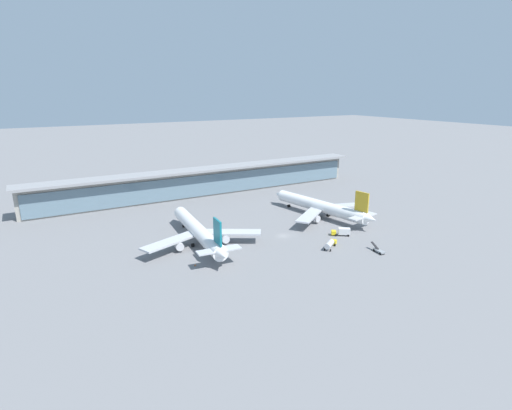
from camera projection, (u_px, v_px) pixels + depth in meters
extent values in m
plane|color=slate|center=(283.00, 236.00, 159.69)|extent=(1200.00, 1200.00, 0.00)
cylinder|color=white|center=(198.00, 230.00, 150.70)|extent=(9.57, 50.49, 5.30)
cone|color=white|center=(179.00, 211.00, 174.41)|extent=(5.58, 5.19, 5.19)
cone|color=white|center=(223.00, 255.00, 127.07)|extent=(5.25, 6.21, 4.77)
cube|color=black|center=(181.00, 211.00, 171.52)|extent=(4.14, 2.52, 0.64)
cube|color=#B7BABF|center=(171.00, 241.00, 142.29)|extent=(23.40, 13.67, 0.64)
cube|color=#B7BABF|center=(231.00, 232.00, 151.59)|extent=(22.59, 16.74, 0.64)
cylinder|color=silver|center=(179.00, 246.00, 143.44)|extent=(3.24, 4.07, 2.92)
cylinder|color=silver|center=(224.00, 238.00, 150.51)|extent=(3.24, 4.07, 2.92)
cube|color=#0F6B7A|center=(217.00, 232.00, 129.36)|extent=(1.18, 6.42, 8.22)
cube|color=#B7BABF|center=(219.00, 250.00, 130.20)|extent=(14.90, 5.25, 0.46)
cylinder|color=black|center=(193.00, 245.00, 148.33)|extent=(1.20, 1.37, 1.28)
cylinder|color=black|center=(208.00, 243.00, 150.71)|extent=(1.20, 1.37, 1.28)
cylinder|color=black|center=(184.00, 226.00, 169.40)|extent=(1.20, 1.37, 1.28)
cylinder|color=white|center=(320.00, 206.00, 182.67)|extent=(13.60, 50.40, 5.30)
cone|color=white|center=(279.00, 194.00, 202.85)|extent=(5.91, 5.56, 5.19)
cone|color=white|center=(370.00, 219.00, 162.54)|extent=(5.67, 6.54, 4.77)
cube|color=black|center=(283.00, 194.00, 200.35)|extent=(4.28, 2.82, 0.64)
cube|color=#B7BABF|center=(310.00, 215.00, 172.52)|extent=(21.96, 18.04, 0.64)
cube|color=#B7BABF|center=(344.00, 206.00, 186.50)|extent=(23.55, 12.05, 0.64)
cylinder|color=silver|center=(315.00, 218.00, 174.30)|extent=(3.52, 4.27, 2.92)
cylinder|color=silver|center=(341.00, 211.00, 184.93)|extent=(3.52, 4.27, 2.92)
cube|color=gold|center=(362.00, 202.00, 164.24)|extent=(1.70, 6.41, 8.22)
cube|color=#B7BABF|center=(363.00, 216.00, 165.20)|extent=(15.07, 6.40, 0.46)
cylinder|color=black|center=(320.00, 218.00, 180.05)|extent=(1.29, 1.44, 1.28)
cylinder|color=black|center=(328.00, 215.00, 183.63)|extent=(1.29, 1.44, 1.28)
cylinder|color=black|center=(289.00, 206.00, 198.76)|extent=(1.29, 1.44, 1.28)
cube|color=gray|center=(379.00, 251.00, 142.70)|extent=(2.44, 5.00, 0.60)
cube|color=black|center=(375.00, 246.00, 144.56)|extent=(1.43, 4.04, 1.72)
cylinder|color=black|center=(374.00, 250.00, 143.97)|extent=(0.40, 0.93, 0.90)
cylinder|color=black|center=(378.00, 250.00, 144.57)|extent=(0.40, 0.93, 0.90)
cylinder|color=black|center=(380.00, 254.00, 140.98)|extent=(0.40, 0.93, 0.90)
cylinder|color=black|center=(384.00, 253.00, 141.58)|extent=(0.40, 0.93, 0.90)
cube|color=yellow|center=(334.00, 232.00, 159.83)|extent=(2.79, 2.92, 1.50)
cube|color=black|center=(332.00, 232.00, 159.82)|extent=(1.29, 1.76, 0.70)
cube|color=silver|center=(344.00, 231.00, 159.30)|extent=(5.09, 4.53, 2.50)
cylinder|color=black|center=(336.00, 235.00, 158.95)|extent=(0.90, 0.75, 0.90)
cylinder|color=black|center=(335.00, 233.00, 160.98)|extent=(0.90, 0.75, 0.90)
cylinder|color=black|center=(348.00, 236.00, 158.54)|extent=(0.90, 0.75, 0.90)
cylinder|color=black|center=(347.00, 234.00, 160.57)|extent=(0.90, 0.75, 0.90)
cube|color=yellow|center=(333.00, 242.00, 149.94)|extent=(2.98, 3.10, 1.50)
cylinder|color=silver|center=(329.00, 244.00, 145.64)|extent=(5.84, 4.81, 2.10)
cylinder|color=black|center=(329.00, 244.00, 149.82)|extent=(0.91, 0.73, 0.90)
cylinder|color=black|center=(335.00, 245.00, 148.85)|extent=(0.91, 0.73, 0.90)
cylinder|color=black|center=(325.00, 249.00, 144.93)|extent=(0.91, 0.73, 0.90)
cylinder|color=black|center=(331.00, 250.00, 143.97)|extent=(0.91, 0.73, 0.90)
cube|color=#9E998E|center=(206.00, 182.00, 221.63)|extent=(183.77, 8.00, 14.00)
cube|color=slate|center=(210.00, 185.00, 218.25)|extent=(180.09, 0.50, 11.20)
cube|color=gray|center=(207.00, 169.00, 217.88)|extent=(187.44, 12.80, 1.20)
cone|color=orange|center=(195.00, 265.00, 132.12)|extent=(0.44, 0.44, 0.70)
cube|color=black|center=(195.00, 266.00, 132.21)|extent=(0.62, 0.62, 0.04)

